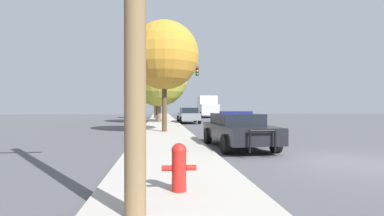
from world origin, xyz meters
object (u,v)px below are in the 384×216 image
Objects in this scene: box_truck at (207,106)px; traffic_light at (173,81)px; fire_hydrant at (179,166)px; tree_sidewalk_mid at (159,78)px; police_car at (238,129)px; tree_sidewalk_far at (155,80)px; car_background_midblock at (189,115)px; tree_sidewalk_near at (164,55)px.

traffic_light is at bearing 71.04° from box_truck.
tree_sidewalk_mid is (-0.39, 24.08, 3.86)m from fire_hydrant.
tree_sidewalk_far reaches higher than police_car.
car_background_midblock is at bearing 76.69° from box_truck.
police_car is 18.38m from tree_sidewalk_mid.
car_background_midblock is at bearing 84.00° from fire_hydrant.
car_background_midblock is 0.67× the size of tree_sidewalk_near.
tree_sidewalk_near is (-2.81, 6.45, 3.99)m from police_car.
tree_sidewalk_near is at bearing -95.15° from traffic_light.
fire_hydrant is at bearing 63.84° from police_car.
police_car is at bearing -90.60° from car_background_midblock.
tree_sidewalk_mid is at bearing -179.80° from traffic_light.
box_truck is (4.33, 15.50, 0.87)m from car_background_midblock.
police_car is 17.22m from car_background_midblock.
tree_sidewalk_far is (-1.87, 9.71, 1.03)m from traffic_light.
tree_sidewalk_far is (-3.66, 27.44, 4.39)m from police_car.
car_background_midblock is (2.48, 23.57, 0.21)m from fire_hydrant.
tree_sidewalk_mid is 11.29m from tree_sidewalk_near.
traffic_light is 0.80× the size of tree_sidewalk_far.
tree_sidewalk_near is (0.85, -20.99, -0.40)m from tree_sidewalk_far.
car_background_midblock is at bearing -71.74° from tree_sidewalk_far.
tree_sidewalk_mid is (-3.16, 17.73, 3.71)m from police_car.
tree_sidewalk_near is at bearing 90.18° from fire_hydrant.
tree_sidewalk_mid reaches higher than police_car.
car_background_midblock is 0.59× the size of box_truck.
fire_hydrant is 39.68m from box_truck.
fire_hydrant is 24.36m from traffic_light.
tree_sidewalk_far is (-7.70, -5.28, 3.46)m from box_truck.
traffic_light is 1.42m from tree_sidewalk_mid.
tree_sidewalk_near reaches higher than car_background_midblock.
tree_sidewalk_near reaches higher than police_car.
fire_hydrant is (-2.77, -6.35, -0.15)m from police_car.
tree_sidewalk_far is at bearing 92.33° from tree_sidewalk_near.
fire_hydrant is at bearing 82.42° from box_truck.
tree_sidewalk_mid is at bearing 66.65° from box_truck.
fire_hydrant is 24.39m from tree_sidewalk_mid.
car_background_midblock is at bearing -91.66° from police_car.
tree_sidewalk_mid is at bearing 168.40° from car_background_midblock.
fire_hydrant is 0.15× the size of traffic_light.
traffic_light is at bearing -79.10° from tree_sidewalk_far.
police_car is 28.03m from tree_sidewalk_far.
car_background_midblock is (1.50, -0.51, -3.30)m from traffic_light.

